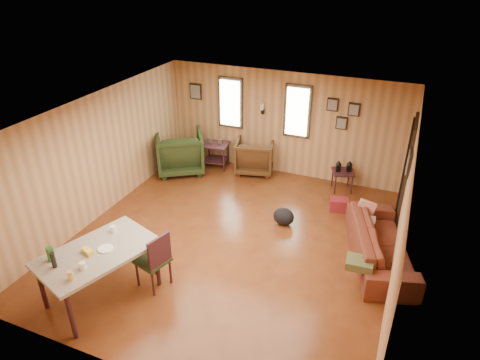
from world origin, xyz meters
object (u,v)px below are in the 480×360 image
object	(u,v)px
recliner_green	(180,150)
side_table	(343,170)
sofa	(382,238)
dining_table	(97,256)
recliner_brown	(255,154)
end_table	(216,151)

from	to	relation	value
recliner_green	side_table	size ratio (longest dim) A/B	1.51
sofa	dining_table	bearing A→B (deg)	106.81
sofa	recliner_green	xyz separation A→B (m)	(-4.76, 1.64, 0.11)
recliner_brown	recliner_green	bearing A→B (deg)	7.88
sofa	recliner_green	world-z (taller)	recliner_green
recliner_brown	end_table	bearing A→B (deg)	-5.86
recliner_brown	recliner_green	xyz separation A→B (m)	(-1.64, -0.65, 0.09)
sofa	end_table	world-z (taller)	sofa
recliner_green	recliner_brown	bearing A→B (deg)	169.30
sofa	recliner_brown	size ratio (longest dim) A/B	2.46
dining_table	side_table	bearing A→B (deg)	79.64
recliner_brown	dining_table	world-z (taller)	dining_table
recliner_brown	end_table	xyz separation A→B (m)	(-0.94, -0.13, -0.03)
recliner_green	end_table	world-z (taller)	recliner_green
side_table	end_table	bearing A→B (deg)	-179.86
recliner_green	dining_table	xyz separation A→B (m)	(1.02, -4.17, 0.23)
end_table	side_table	xyz separation A→B (m)	(3.03, 0.01, 0.07)
recliner_green	dining_table	size ratio (longest dim) A/B	0.57
recliner_brown	side_table	distance (m)	2.09
sofa	side_table	distance (m)	2.41
sofa	end_table	distance (m)	4.61
recliner_brown	side_table	xyz separation A→B (m)	(2.09, -0.13, 0.04)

